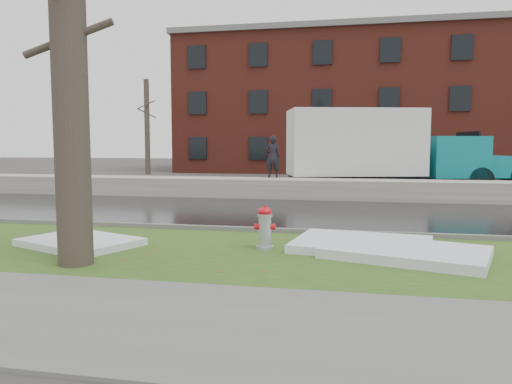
% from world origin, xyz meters
% --- Properties ---
extents(ground, '(120.00, 120.00, 0.00)m').
position_xyz_m(ground, '(0.00, 0.00, 0.00)').
color(ground, '#47423D').
rests_on(ground, ground).
extents(verge, '(60.00, 4.50, 0.04)m').
position_xyz_m(verge, '(0.00, -1.25, 0.02)').
color(verge, '#264617').
rests_on(verge, ground).
extents(sidewalk, '(60.00, 3.00, 0.05)m').
position_xyz_m(sidewalk, '(0.00, -5.00, 0.03)').
color(sidewalk, slate).
rests_on(sidewalk, ground).
extents(road, '(60.00, 7.00, 0.03)m').
position_xyz_m(road, '(0.00, 4.50, 0.01)').
color(road, black).
rests_on(road, ground).
extents(parking_lot, '(60.00, 9.00, 0.03)m').
position_xyz_m(parking_lot, '(0.00, 13.00, 0.01)').
color(parking_lot, slate).
rests_on(parking_lot, ground).
extents(curb, '(60.00, 0.15, 0.14)m').
position_xyz_m(curb, '(0.00, 1.00, 0.07)').
color(curb, slate).
rests_on(curb, ground).
extents(snowbank, '(60.00, 1.60, 0.75)m').
position_xyz_m(snowbank, '(0.00, 8.70, 0.38)').
color(snowbank, '#BAB7AA').
rests_on(snowbank, ground).
extents(brick_building, '(26.00, 12.00, 10.00)m').
position_xyz_m(brick_building, '(2.00, 30.00, 5.00)').
color(brick_building, maroon).
rests_on(brick_building, ground).
extents(bg_tree_left, '(1.40, 1.62, 6.50)m').
position_xyz_m(bg_tree_left, '(-12.00, 22.00, 3.33)').
color(bg_tree_left, brown).
rests_on(bg_tree_left, ground).
extents(bg_tree_center, '(1.40, 1.62, 6.50)m').
position_xyz_m(bg_tree_center, '(-6.00, 26.00, 3.33)').
color(bg_tree_center, brown).
rests_on(bg_tree_center, ground).
extents(fire_hydrant, '(0.42, 0.37, 0.86)m').
position_xyz_m(fire_hydrant, '(0.55, -0.89, 0.50)').
color(fire_hydrant, '#A0A3A8').
rests_on(fire_hydrant, verge).
extents(tree, '(1.52, 1.78, 7.33)m').
position_xyz_m(tree, '(-2.39, -2.74, 3.73)').
color(tree, brown).
rests_on(tree, verge).
extents(box_truck, '(10.74, 4.76, 3.56)m').
position_xyz_m(box_truck, '(3.22, 11.81, 1.88)').
color(box_truck, black).
rests_on(box_truck, ground).
extents(worker, '(0.67, 0.50, 1.68)m').
position_xyz_m(worker, '(-1.05, 9.30, 1.59)').
color(worker, black).
rests_on(worker, snowbank).
extents(snow_patch_near, '(2.86, 2.36, 0.16)m').
position_xyz_m(snow_patch_near, '(2.41, -0.42, 0.12)').
color(snow_patch_near, silver).
rests_on(snow_patch_near, verge).
extents(snow_patch_far, '(2.64, 2.31, 0.14)m').
position_xyz_m(snow_patch_far, '(-3.18, -1.30, 0.11)').
color(snow_patch_far, silver).
rests_on(snow_patch_far, verge).
extents(snow_patch_side, '(3.21, 2.55, 0.18)m').
position_xyz_m(snow_patch_side, '(3.18, -1.04, 0.13)').
color(snow_patch_side, silver).
rests_on(snow_patch_side, verge).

